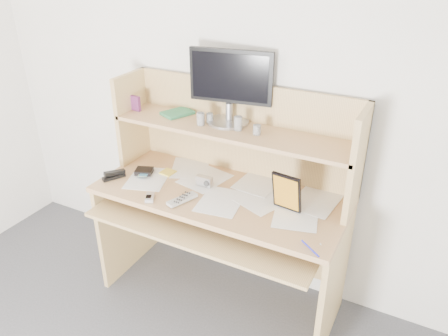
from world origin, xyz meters
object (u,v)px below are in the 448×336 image
at_px(tv_remote, 182,199).
at_px(game_case, 287,192).
at_px(desk, 226,195).
at_px(monitor, 230,84).
at_px(keyboard, 243,222).

relative_size(tv_remote, game_case, 0.82).
bearing_deg(desk, tv_remote, -117.42).
relative_size(tv_remote, monitor, 0.38).
distance_m(desk, game_case, 0.43).
xyz_separation_m(tv_remote, monitor, (0.08, 0.41, 0.53)).
bearing_deg(keyboard, tv_remote, -166.23).
bearing_deg(game_case, desk, 174.70).
bearing_deg(game_case, monitor, 158.99).
relative_size(desk, game_case, 6.53).
xyz_separation_m(keyboard, game_case, (0.21, 0.08, 0.20)).
distance_m(keyboard, monitor, 0.75).
xyz_separation_m(desk, monitor, (-0.05, 0.15, 0.60)).
bearing_deg(monitor, keyboard, -61.93).
bearing_deg(desk, monitor, 109.71).
distance_m(desk, tv_remote, 0.30).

